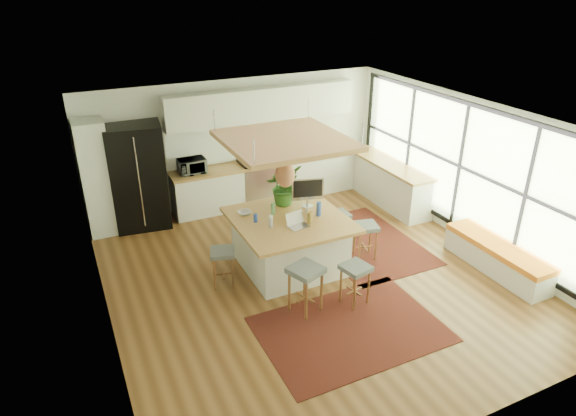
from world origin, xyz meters
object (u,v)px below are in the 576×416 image
stool_near_left (305,291)px  microwave (192,164)px  laptop (299,220)px  island (289,242)px  island_plant (283,190)px  monitor (308,193)px  stool_near_right (355,283)px  fridge (139,182)px  stool_left_side (223,266)px  stool_right_front (365,240)px  stool_right_back (338,227)px

stool_near_left → microwave: size_ratio=1.37×
stool_near_left → laptop: laptop is taller
island → island_plant: 0.95m
monitor → stool_near_right: bearing=-75.9°
fridge → monitor: (2.47, -2.43, 0.26)m
island → stool_left_side: island is taller
microwave → island_plant: (1.06, -2.16, 0.08)m
stool_near_left → stool_right_front: bearing=29.2°
fridge → stool_right_back: 3.99m
island → laptop: laptop is taller
monitor → stool_near_left: bearing=-102.5°
fridge → stool_near_right: bearing=-52.5°
stool_left_side → island: bearing=2.7°
laptop → stool_right_front: bearing=-7.2°
fridge → stool_near_right: 4.81m
island_plant → laptop: bearing=-100.0°
stool_left_side → monitor: 1.93m
stool_right_back → microwave: bearing=130.5°
fridge → laptop: size_ratio=6.02×
stool_near_right → laptop: (-0.45, 1.05, 0.70)m
stool_near_right → microwave: 4.42m
island → stool_left_side: 1.23m
stool_near_left → stool_right_front: stool_near_left is taller
fridge → stool_near_right: size_ratio=3.14×
stool_near_right → stool_right_back: bearing=67.4°
island_plant → island: bearing=-105.5°
stool_right_front → stool_right_back: (-0.18, 0.64, 0.00)m
fridge → stool_left_side: size_ratio=3.23×
stool_right_front → stool_left_side: 2.58m
fridge → island_plant: 3.04m
stool_near_right → monitor: 1.88m
stool_right_front → stool_left_side: (-2.57, 0.25, 0.00)m
laptop → stool_left_side: bearing=157.9°
stool_right_front → laptop: laptop is taller
fridge → island_plant: fridge is taller
stool_right_front → laptop: size_ratio=1.90×
stool_left_side → laptop: 1.43m
stool_left_side → laptop: size_ratio=1.86×
fridge → laptop: (1.98, -3.06, 0.12)m
stool_near_left → microwave: 4.11m
monitor → island: bearing=-134.1°
fridge → microwave: bearing=8.6°
island → monitor: bearing=30.4°
stool_near_right → laptop: laptop is taller
stool_right_back → stool_left_side: stool_left_side is taller
monitor → island_plant: bearing=153.1°
island_plant → stool_near_left: bearing=-105.0°
island → stool_near_left: 1.30m
microwave → stool_left_side: bearing=-98.3°
stool_right_back → stool_left_side: bearing=-170.8°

